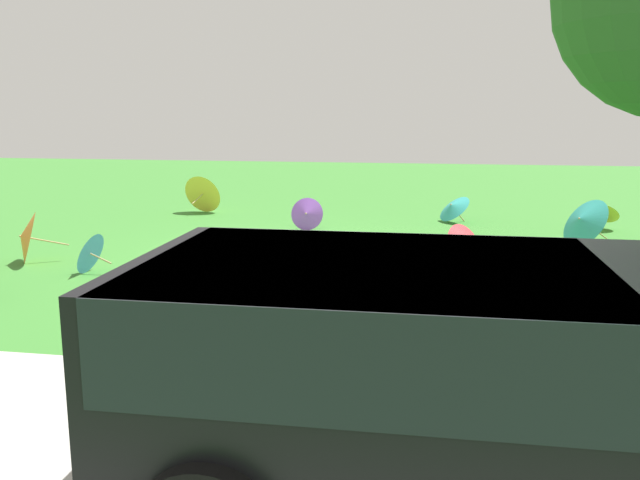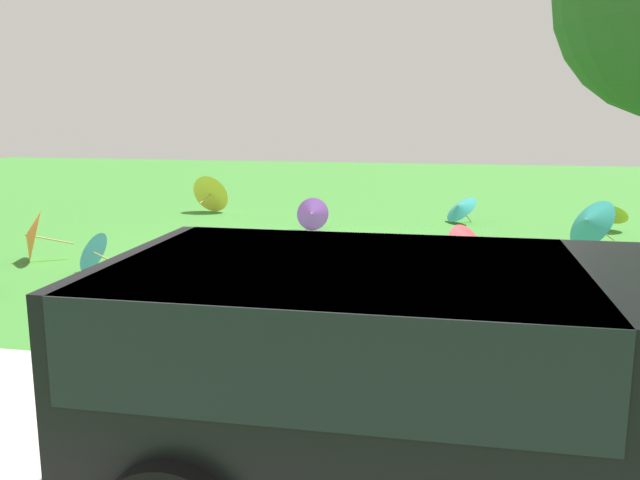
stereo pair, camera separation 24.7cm
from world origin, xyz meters
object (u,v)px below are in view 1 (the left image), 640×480
(parasol_teal_0, at_px, (453,207))
(parasol_blue_1, at_px, (87,252))
(parasol_purple_0, at_px, (306,214))
(parasol_orange_1, at_px, (25,237))
(parasol_yellow_1, at_px, (204,193))
(parasol_yellow_2, at_px, (602,211))
(parasol_orange_0, at_px, (325,267))
(parasol_red_0, at_px, (488,292))
(van_dark, at_px, (505,373))
(parasol_red_2, at_px, (471,250))
(parasol_teal_1, at_px, (582,221))

(parasol_teal_0, bearing_deg, parasol_blue_1, 45.73)
(parasol_purple_0, xyz_separation_m, parasol_orange_1, (3.77, 3.70, 0.09))
(parasol_orange_1, bearing_deg, parasol_teal_0, -142.45)
(parasol_yellow_1, height_order, parasol_yellow_2, parasol_yellow_1)
(parasol_orange_0, bearing_deg, parasol_yellow_1, -58.02)
(parasol_yellow_1, relative_size, parasol_red_0, 1.71)
(parasol_orange_0, bearing_deg, parasol_yellow_2, -131.23)
(parasol_yellow_1, bearing_deg, parasol_orange_1, 80.57)
(van_dark, distance_m, parasol_orange_0, 5.34)
(parasol_purple_0, height_order, parasol_red_2, parasol_red_2)
(parasol_teal_1, xyz_separation_m, parasol_orange_1, (8.91, 3.00, -0.02))
(parasol_purple_0, relative_size, parasol_red_0, 1.15)
(parasol_purple_0, relative_size, parasol_orange_1, 0.73)
(parasol_teal_1, relative_size, parasol_orange_1, 1.25)
(parasol_teal_1, bearing_deg, parasol_yellow_2, -112.52)
(parasol_yellow_1, distance_m, parasol_orange_1, 5.72)
(parasol_teal_0, relative_size, parasol_yellow_1, 0.96)
(parasol_teal_1, xyz_separation_m, parasol_orange_0, (4.03, 3.66, -0.15))
(parasol_blue_1, xyz_separation_m, parasol_orange_1, (1.27, -0.42, 0.10))
(van_dark, height_order, parasol_orange_1, van_dark)
(parasol_orange_1, bearing_deg, parasol_red_2, -178.47)
(parasol_yellow_1, relative_size, parasol_orange_1, 1.09)
(van_dark, xyz_separation_m, parasol_yellow_1, (5.80, -11.27, -0.45))
(parasol_teal_0, xyz_separation_m, parasol_purple_0, (2.92, 1.45, -0.01))
(parasol_teal_1, height_order, parasol_red_0, parasol_teal_1)
(parasol_blue_1, relative_size, parasol_orange_0, 0.86)
(parasol_purple_0, relative_size, parasol_orange_0, 0.88)
(parasol_yellow_1, bearing_deg, parasol_orange_0, 121.98)
(parasol_red_0, xyz_separation_m, parasol_orange_1, (6.96, -1.54, 0.14))
(parasol_purple_0, bearing_deg, parasol_yellow_1, -34.43)
(parasol_yellow_2, xyz_separation_m, parasol_orange_1, (9.65, 4.78, 0.05))
(parasol_teal_0, relative_size, parasol_orange_1, 1.04)
(parasol_yellow_2, bearing_deg, parasol_teal_1, 67.48)
(parasol_yellow_2, height_order, parasol_red_0, parasol_yellow_2)
(parasol_teal_1, bearing_deg, parasol_blue_1, 24.12)
(parasol_yellow_2, bearing_deg, parasol_orange_0, 48.77)
(parasol_yellow_1, relative_size, parasol_purple_0, 1.48)
(parasol_yellow_2, height_order, parasol_blue_1, parasol_yellow_2)
(parasol_purple_0, distance_m, parasol_orange_0, 4.50)
(parasol_yellow_2, distance_m, parasol_red_2, 5.39)
(van_dark, bearing_deg, parasol_teal_1, -104.11)
(parasol_teal_0, distance_m, parasol_teal_1, 3.08)
(parasol_blue_1, distance_m, parasol_red_0, 5.80)
(parasol_yellow_1, xyz_separation_m, parasol_blue_1, (-0.33, 6.06, -0.15))
(parasol_yellow_2, bearing_deg, van_dark, 74.39)
(parasol_teal_1, bearing_deg, parasol_purple_0, -7.73)
(parasol_teal_0, distance_m, parasol_orange_0, 6.09)
(parasol_purple_0, bearing_deg, parasol_orange_0, 104.15)
(van_dark, relative_size, parasol_red_2, 4.57)
(parasol_red_2, bearing_deg, parasol_orange_1, 1.53)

